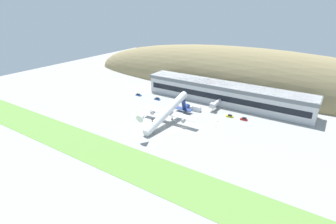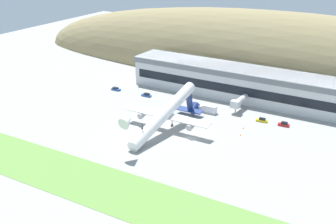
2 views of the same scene
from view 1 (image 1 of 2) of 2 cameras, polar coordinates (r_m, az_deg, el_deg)
ground_plane at (r=144.72m, az=3.40°, el=-3.41°), size 392.76×392.76×0.00m
grass_strip_foreground at (r=114.61m, az=-7.42°, el=-11.29°), size 353.48×20.85×0.08m
hill_backdrop at (r=217.13m, az=17.16°, el=4.72°), size 313.97×51.71×64.84m
terminal_building at (r=181.06m, az=12.31°, el=4.22°), size 113.52×16.99×13.47m
jetway_0 at (r=169.53m, az=10.26°, el=1.78°), size 3.38×11.95×5.43m
cargo_airplane at (r=148.10m, az=-0.04°, el=-0.01°), size 34.78×50.17×16.15m
service_car_0 at (r=161.50m, az=13.29°, el=-0.88°), size 4.37×2.05×1.47m
service_car_1 at (r=194.52m, az=-6.44°, el=3.72°), size 4.39×1.88×1.41m
service_car_2 at (r=159.41m, az=16.21°, el=-1.49°), size 4.15×1.90×1.64m
service_car_3 at (r=185.16m, az=-2.36°, el=2.86°), size 4.40×1.87×1.49m
fuel_truck at (r=167.15m, az=5.88°, el=0.80°), size 8.24×2.55×3.13m
traffic_cone_0 at (r=154.22m, az=10.79°, el=-1.95°), size 0.52×0.52×0.58m
traffic_cone_1 at (r=148.36m, az=10.40°, el=-2.96°), size 0.52×0.52×0.58m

